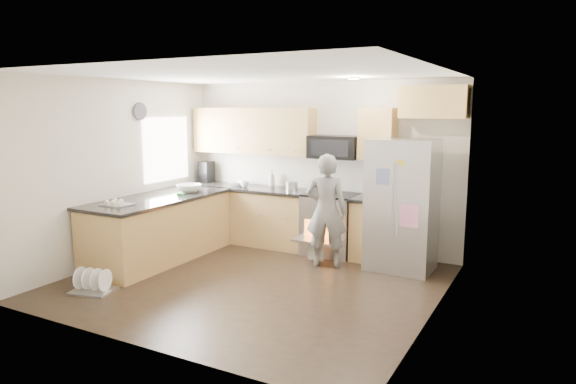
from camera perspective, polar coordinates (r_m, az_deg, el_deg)
The scene contains 8 objects.
ground at distance 6.66m, azimuth -3.99°, elevation -10.00°, with size 4.50×4.50×0.00m, color black.
room_shell at distance 6.34m, azimuth -4.36°, elevation 4.53°, with size 4.54×4.04×2.62m.
back_cabinet_run at distance 8.18m, azimuth -1.06°, elevation 0.64°, with size 4.45×0.64×2.50m.
peninsula at distance 7.75m, azimuth -14.07°, elevation -3.90°, with size 0.96×2.36×1.04m.
stove_range at distance 7.78m, azimuth 4.80°, elevation -2.01°, with size 0.76×0.97×1.79m.
refrigerator at distance 7.13m, azimuth 12.55°, elevation -1.43°, with size 0.89×0.71×1.79m.
person at distance 7.12m, azimuth 4.27°, elevation -2.10°, with size 0.58×0.38×1.59m, color slate.
dish_rack at distance 6.73m, azimuth -20.84°, elevation -9.69°, with size 0.56×0.49×0.30m.
Camera 1 is at (3.36, -5.31, 2.21)m, focal length 32.00 mm.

